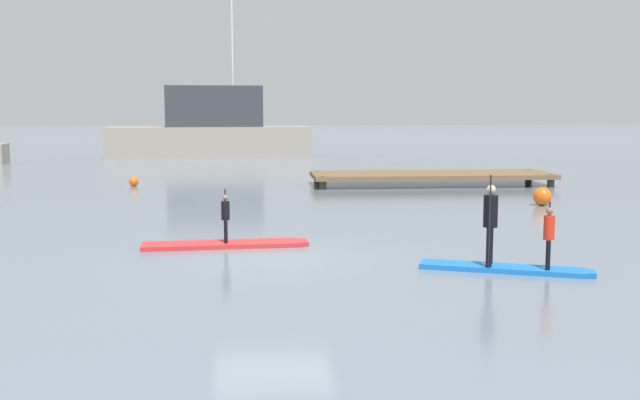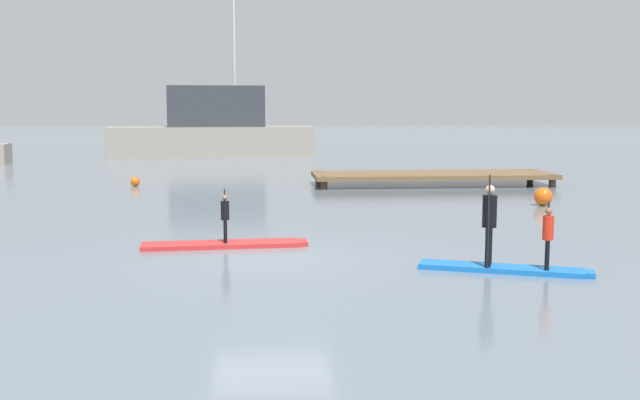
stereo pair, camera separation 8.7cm
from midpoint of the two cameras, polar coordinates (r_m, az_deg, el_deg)
ground_plane at (r=15.71m, az=-3.79°, el=-4.54°), size 240.00×240.00×0.00m
paddleboard_near at (r=17.24m, az=-7.37°, el=-3.37°), size 3.79×0.98×0.10m
paddler_child_solo at (r=17.14m, az=-7.35°, el=-1.19°), size 0.20×0.39×1.21m
paddleboard_far at (r=14.99m, az=13.76°, el=-5.10°), size 3.25×1.70×0.10m
paddler_adult at (r=14.83m, az=12.68°, el=-1.45°), size 0.36×0.47×1.79m
paddler_child_front at (r=14.86m, az=16.87°, el=-2.50°), size 0.27×0.39×1.27m
fishing_boat_white_large at (r=49.28m, az=-8.36°, el=5.34°), size 13.21×4.06×10.95m
floating_dock at (r=30.97m, az=8.38°, el=1.89°), size 9.75×3.02×0.50m
mooring_buoy_near at (r=31.09m, az=-14.07°, el=1.37°), size 0.38×0.38×0.38m
mooring_buoy_far at (r=25.24m, az=16.47°, el=0.26°), size 0.59×0.59×0.59m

